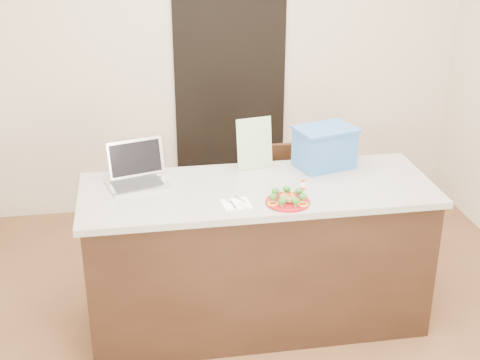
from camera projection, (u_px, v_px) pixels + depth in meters
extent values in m
plane|color=brown|center=(264.00, 343.00, 4.02)|extent=(4.00, 4.00, 0.00)
plane|color=beige|center=(217.00, 48.00, 5.29)|extent=(4.00, 0.00, 4.00)
cube|color=black|center=(230.00, 91.00, 5.43)|extent=(0.90, 0.02, 2.00)
cube|color=black|center=(257.00, 259.00, 4.07)|extent=(2.00, 0.70, 0.88)
cube|color=beige|center=(258.00, 190.00, 3.89)|extent=(2.06, 0.76, 0.04)
cylinder|color=maroon|center=(288.00, 202.00, 3.68)|extent=(0.25, 0.25, 0.01)
torus|color=maroon|center=(288.00, 201.00, 3.68)|extent=(0.24, 0.24, 0.01)
sphere|color=olive|center=(288.00, 198.00, 3.67)|extent=(0.04, 0.04, 0.04)
sphere|color=olive|center=(286.00, 195.00, 3.70)|extent=(0.04, 0.04, 0.04)
sphere|color=olive|center=(283.00, 196.00, 3.69)|extent=(0.04, 0.04, 0.04)
sphere|color=olive|center=(282.00, 198.00, 3.67)|extent=(0.04, 0.04, 0.04)
sphere|color=olive|center=(283.00, 199.00, 3.65)|extent=(0.04, 0.04, 0.04)
sphere|color=olive|center=(286.00, 200.00, 3.64)|extent=(0.04, 0.04, 0.04)
sphere|color=olive|center=(290.00, 200.00, 3.64)|extent=(0.04, 0.04, 0.04)
sphere|color=olive|center=(292.00, 199.00, 3.65)|extent=(0.04, 0.04, 0.04)
sphere|color=olive|center=(294.00, 198.00, 3.67)|extent=(0.04, 0.04, 0.04)
sphere|color=olive|center=(292.00, 196.00, 3.68)|extent=(0.04, 0.04, 0.04)
ellipsoid|color=#195115|center=(299.00, 191.00, 3.71)|extent=(0.04, 0.04, 0.04)
ellipsoid|color=#195115|center=(287.00, 189.00, 3.74)|extent=(0.04, 0.04, 0.04)
ellipsoid|color=#195115|center=(275.00, 191.00, 3.71)|extent=(0.04, 0.04, 0.04)
ellipsoid|color=#195115|center=(273.00, 197.00, 3.65)|extent=(0.04, 0.04, 0.04)
ellipsoid|color=#195115|center=(282.00, 201.00, 3.59)|extent=(0.04, 0.04, 0.04)
ellipsoid|color=#195115|center=(296.00, 201.00, 3.59)|extent=(0.04, 0.04, 0.04)
ellipsoid|color=#195115|center=(303.00, 197.00, 3.65)|extent=(0.04, 0.04, 0.04)
torus|color=#D2D816|center=(287.00, 193.00, 3.76)|extent=(0.06, 0.06, 0.01)
torus|color=#D2D816|center=(273.00, 204.00, 3.64)|extent=(0.06, 0.06, 0.01)
torus|color=#D2D816|center=(303.00, 204.00, 3.63)|extent=(0.06, 0.06, 0.01)
cube|color=white|center=(236.00, 204.00, 3.67)|extent=(0.17, 0.17, 0.01)
cube|color=silver|center=(233.00, 205.00, 3.64)|extent=(0.03, 0.11, 0.00)
cube|color=silver|center=(232.00, 200.00, 3.69)|extent=(0.03, 0.05, 0.00)
cube|color=silver|center=(243.00, 205.00, 3.63)|extent=(0.05, 0.08, 0.01)
cube|color=silver|center=(240.00, 199.00, 3.71)|extent=(0.05, 0.09, 0.00)
cylinder|color=white|center=(303.00, 188.00, 3.81)|extent=(0.03, 0.03, 0.05)
cylinder|color=white|center=(303.00, 182.00, 3.80)|extent=(0.02, 0.02, 0.01)
cylinder|color=red|center=(303.00, 181.00, 3.79)|extent=(0.02, 0.02, 0.01)
cylinder|color=red|center=(303.00, 188.00, 3.81)|extent=(0.03, 0.03, 0.02)
cube|color=silver|center=(137.00, 184.00, 3.90)|extent=(0.39, 0.31, 0.02)
cube|color=silver|center=(136.00, 158.00, 3.96)|extent=(0.34, 0.15, 0.22)
cube|color=black|center=(136.00, 158.00, 3.95)|extent=(0.31, 0.12, 0.19)
cube|color=#232426|center=(137.00, 183.00, 3.89)|extent=(0.32, 0.23, 0.00)
cube|color=silver|center=(254.00, 144.00, 4.08)|extent=(0.23, 0.09, 0.32)
cube|color=#2D5CA2|center=(324.00, 149.00, 4.12)|extent=(0.39, 0.32, 0.24)
cube|color=#2D5CA2|center=(326.00, 129.00, 4.07)|extent=(0.41, 0.34, 0.02)
cube|color=#381F11|center=(281.00, 217.00, 4.62)|extent=(0.40, 0.40, 0.04)
cube|color=#381F11|center=(277.00, 175.00, 4.68)|extent=(0.40, 0.04, 0.45)
cylinder|color=#381F11|center=(262.00, 258.00, 4.52)|extent=(0.03, 0.03, 0.43)
cylinder|color=#381F11|center=(310.00, 254.00, 4.58)|extent=(0.03, 0.03, 0.43)
cylinder|color=#381F11|center=(253.00, 235.00, 4.83)|extent=(0.03, 0.03, 0.43)
cylinder|color=#381F11|center=(298.00, 231.00, 4.88)|extent=(0.03, 0.03, 0.43)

